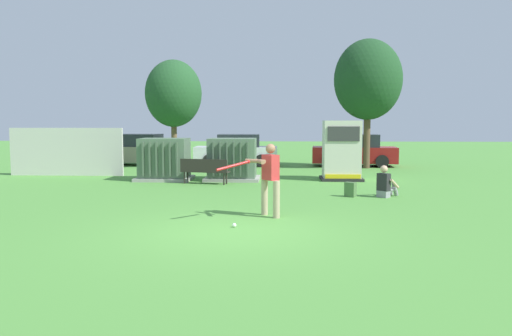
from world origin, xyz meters
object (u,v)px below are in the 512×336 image
(park_bench, at_px, (205,169))
(parked_car_leftmost, at_px, (138,151))
(sports_ball, at_px, (234,225))
(backpack, at_px, (351,190))
(transformer_mid_west, at_px, (232,160))
(transformer_west, at_px, (164,160))
(parked_car_left_of_center, at_px, (237,151))
(batter, at_px, (269,176))
(seated_spectator, at_px, (386,185))
(generator_enclosure, at_px, (341,151))
(parked_car_right_of_center, at_px, (355,151))

(park_bench, xyz_separation_m, parked_car_leftmost, (-4.75, 7.90, 0.22))
(sports_ball, bearing_deg, park_bench, 103.52)
(park_bench, distance_m, backpack, 5.68)
(transformer_mid_west, xyz_separation_m, sports_ball, (0.91, -8.76, -0.74))
(transformer_west, relative_size, parked_car_left_of_center, 0.49)
(transformer_west, distance_m, parked_car_left_of_center, 6.92)
(transformer_west, height_order, transformer_mid_west, same)
(transformer_mid_west, height_order, batter, batter)
(park_bench, bearing_deg, sports_ball, -76.48)
(seated_spectator, bearing_deg, parked_car_left_of_center, 117.20)
(park_bench, distance_m, parked_car_leftmost, 9.22)
(generator_enclosure, bearing_deg, transformer_west, -176.75)
(sports_ball, xyz_separation_m, parked_car_left_of_center, (-1.32, 15.21, 0.71))
(transformer_mid_west, distance_m, sports_ball, 8.84)
(transformer_west, bearing_deg, transformer_mid_west, 2.25)
(generator_enclosure, xyz_separation_m, park_bench, (-5.11, -1.57, -0.60))
(park_bench, bearing_deg, backpack, -30.50)
(transformer_mid_west, relative_size, parked_car_leftmost, 0.48)
(generator_enclosure, distance_m, park_bench, 5.38)
(transformer_mid_west, height_order, backpack, transformer_mid_west)
(sports_ball, height_order, seated_spectator, seated_spectator)
(batter, height_order, sports_ball, batter)
(parked_car_leftmost, height_order, parked_car_left_of_center, same)
(batter, bearing_deg, transformer_mid_west, 102.11)
(sports_ball, relative_size, seated_spectator, 0.09)
(park_bench, relative_size, seated_spectator, 1.91)
(transformer_mid_west, bearing_deg, park_bench, -124.67)
(transformer_mid_west, distance_m, parked_car_left_of_center, 6.46)
(parked_car_left_of_center, bearing_deg, park_bench, -93.53)
(parked_car_left_of_center, bearing_deg, parked_car_right_of_center, 0.41)
(parked_car_right_of_center, bearing_deg, transformer_mid_west, -130.88)
(transformer_west, bearing_deg, batter, -60.18)
(parked_car_leftmost, bearing_deg, batter, -62.83)
(seated_spectator, bearing_deg, parked_car_leftmost, 134.75)
(parked_car_leftmost, height_order, parked_car_right_of_center, same)
(transformer_mid_west, bearing_deg, transformer_west, -177.75)
(sports_ball, bearing_deg, seated_spectator, 48.15)
(batter, relative_size, sports_ball, 19.33)
(transformer_west, height_order, batter, batter)
(transformer_west, distance_m, parked_car_right_of_center, 10.56)
(transformer_west, relative_size, backpack, 4.77)
(sports_ball, xyz_separation_m, parked_car_leftmost, (-6.55, 15.38, 0.71))
(sports_ball, height_order, parked_car_leftmost, parked_car_leftmost)
(transformer_west, distance_m, transformer_mid_west, 2.63)
(generator_enclosure, bearing_deg, sports_ball, -110.09)
(parked_car_right_of_center, bearing_deg, transformer_west, -141.37)
(transformer_mid_west, xyz_separation_m, seated_spectator, (5.04, -4.15, -0.41))
(batter, xyz_separation_m, sports_ball, (-0.70, -1.26, -0.93))
(sports_ball, distance_m, seated_spectator, 6.19)
(park_bench, distance_m, sports_ball, 7.71)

